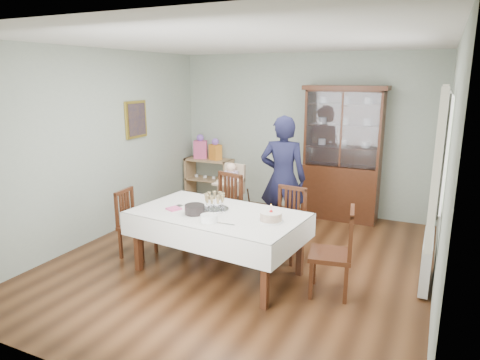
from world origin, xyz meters
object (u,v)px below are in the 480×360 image
Objects in this scene: chair_far_right at (286,238)px; woman at (283,178)px; chair_end_right at (331,269)px; chair_far_left at (222,225)px; birthday_cake at (271,217)px; sideboard at (209,179)px; champagne_tray at (215,205)px; gift_bag_orange at (215,150)px; chair_end_left at (137,237)px; high_chair at (231,203)px; gift_bag_pink at (200,148)px; dining_table at (218,242)px; china_cabinet at (343,152)px.

woman reaches higher than chair_far_right.
chair_far_left is at bearing -122.63° from chair_end_right.
chair_far_right is 3.26× the size of birthday_cake.
sideboard is at bearing 144.89° from chair_far_right.
gift_bag_orange is (-1.40, 2.60, 0.15)m from champagne_tray.
chair_end_left is at bearing -175.63° from champagne_tray.
birthday_cake is (1.03, -0.79, 0.51)m from chair_far_left.
champagne_tray is at bearing -100.61° from chair_end_right.
birthday_cake is (1.24, -1.51, 0.41)m from high_chair.
gift_bag_orange is at bearing -142.85° from chair_end_right.
high_chair is at bearing -27.54° from chair_end_left.
gift_bag_pink is (-1.44, 1.91, 0.70)m from chair_far_left.
gift_bag_orange reaches higher than champagne_tray.
gift_bag_orange reaches higher than dining_table.
woman is 5.32× the size of champagne_tray.
chair_end_right reaches higher than birthday_cake.
chair_far_right reaches higher than sideboard.
china_cabinet is at bearing 70.03° from champagne_tray.
woman reaches higher than dining_table.
chair_end_left is 2.63× the size of champagne_tray.
gift_bag_pink is (-1.72, 2.60, 0.18)m from champagne_tray.
chair_far_left is 3.54× the size of birthday_cake.
chair_end_left reaches higher than sideboard.
gift_bag_orange is (-0.28, 2.69, 0.71)m from chair_end_left.
chair_far_left is at bearing -52.86° from gift_bag_pink.
gift_bag_orange is (0.15, -0.02, 0.58)m from sideboard.
chair_far_right is 0.90× the size of high_chair.
sideboard is 1.62m from high_chair.
woman is at bearing -51.22° from chair_end_left.
champagne_tray is at bearing 172.61° from birthday_cake.
china_cabinet is at bearing 41.86° from high_chair.
sideboard is at bearing 133.55° from high_chair.
chair_end_left is at bearing 179.64° from birthday_cake.
dining_table is 2.38× the size of chair_end_left.
chair_far_right is 0.95× the size of chair_end_right.
woman reaches higher than gift_bag_pink.
dining_table is 0.46m from champagne_tray.
chair_end_left is 2.80m from gift_bag_orange.
chair_far_right is 2.74× the size of champagne_tray.
chair_end_right is at bearing -79.42° from china_cabinet.
china_cabinet is 2.35m from gift_bag_orange.
birthday_cake is (0.68, -0.02, 0.43)m from dining_table.
woman is 2.46m from gift_bag_pink.
gift_bag_pink is (-2.48, 2.70, 0.19)m from birthday_cake.
sideboard reaches higher than dining_table.
dining_table is 1.17× the size of woman.
chair_end_right is 2.39m from high_chair.
gift_bag_pink is at bearing 123.48° from champagne_tray.
sideboard is 3.08m from champagne_tray.
high_chair is 1.82m from gift_bag_pink.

